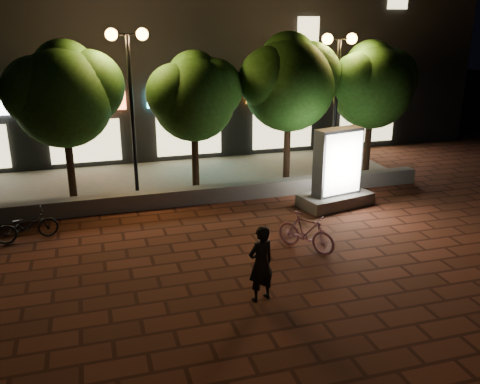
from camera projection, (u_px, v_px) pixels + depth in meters
name	position (u px, v px, depth m)	size (l,w,h in m)	color
ground	(222.00, 257.00, 12.58)	(80.00, 80.00, 0.00)	#59291C
retaining_wall	(190.00, 196.00, 16.13)	(16.00, 0.45, 0.50)	slate
sidewalk	(176.00, 180.00, 18.47)	(16.00, 5.00, 0.08)	slate
building_block	(146.00, 31.00, 22.78)	(28.00, 8.12, 11.30)	black
tree_left	(64.00, 91.00, 15.50)	(3.60, 3.00, 4.89)	black
tree_mid	(195.00, 94.00, 16.66)	(3.24, 2.70, 4.50)	black
tree_right	(290.00, 79.00, 17.45)	(3.72, 3.10, 5.07)	black
tree_far_right	(373.00, 82.00, 18.38)	(3.48, 2.90, 4.76)	black
street_lamp_left	(129.00, 71.00, 15.61)	(1.26, 0.36, 5.18)	black
street_lamp_right	(338.00, 69.00, 17.55)	(1.26, 0.36, 4.98)	black
ad_kiosk	(337.00, 175.00, 15.74)	(2.43, 1.57, 2.43)	slate
scooter_pink	(306.00, 232.00, 12.80)	(0.45, 1.61, 0.97)	pink
rider	(261.00, 264.00, 10.41)	(0.59, 0.39, 1.63)	black
scooter_parked	(27.00, 226.00, 13.39)	(0.54, 1.56, 0.82)	black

